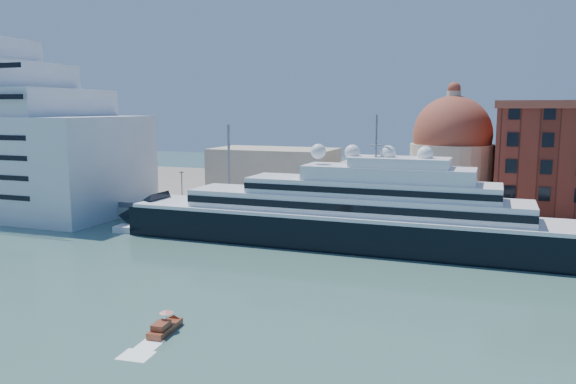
% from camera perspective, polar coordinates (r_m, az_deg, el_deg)
% --- Properties ---
extents(ground, '(400.00, 400.00, 0.00)m').
position_cam_1_polar(ground, '(80.20, -3.46, -8.75)').
color(ground, '#345B55').
rests_on(ground, ground).
extents(quay, '(180.00, 10.00, 2.50)m').
position_cam_1_polar(quay, '(110.88, 3.63, -3.23)').
color(quay, gray).
rests_on(quay, ground).
extents(land, '(260.00, 72.00, 2.00)m').
position_cam_1_polar(land, '(150.06, 8.13, -0.31)').
color(land, slate).
rests_on(land, ground).
extents(quay_fence, '(180.00, 0.10, 1.20)m').
position_cam_1_polar(quay_fence, '(106.29, 2.94, -2.72)').
color(quay_fence, slate).
rests_on(quay_fence, quay).
extents(superyacht, '(88.86, 12.32, 26.56)m').
position_cam_1_polar(superyacht, '(98.81, 3.94, -2.71)').
color(superyacht, black).
rests_on(superyacht, ground).
extents(service_barge, '(10.69, 4.58, 2.33)m').
position_cam_1_polar(service_barge, '(111.97, -14.58, -3.68)').
color(service_barge, white).
rests_on(service_barge, ground).
extents(water_taxi, '(2.20, 5.32, 2.46)m').
position_cam_1_polar(water_taxi, '(63.05, -12.44, -13.27)').
color(water_taxi, maroon).
rests_on(water_taxi, ground).
extents(church, '(66.00, 18.00, 25.50)m').
position_cam_1_polar(church, '(130.74, 9.35, 2.75)').
color(church, beige).
rests_on(church, land).
extents(lamp_posts, '(120.80, 2.40, 18.00)m').
position_cam_1_polar(lamp_posts, '(112.11, -2.80, 1.36)').
color(lamp_posts, slate).
rests_on(lamp_posts, quay).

